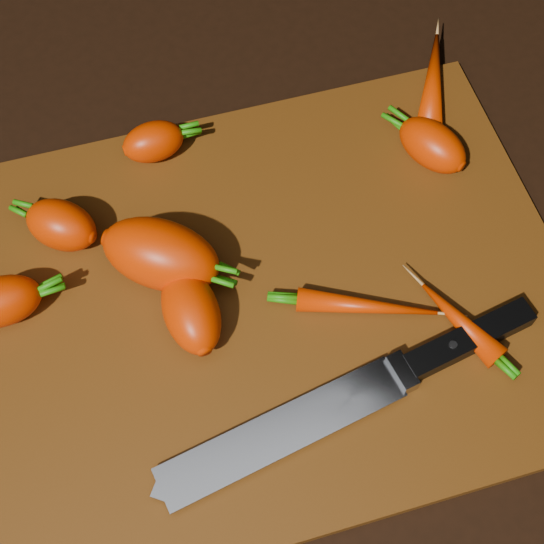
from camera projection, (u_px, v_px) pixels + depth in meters
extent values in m
cube|color=black|center=(275.00, 300.00, 0.66)|extent=(2.00, 2.00, 0.01)
cube|color=#5D330F|center=(275.00, 295.00, 0.65)|extent=(0.50, 0.40, 0.01)
ellipsoid|color=#EC3200|center=(2.00, 301.00, 0.62)|extent=(0.07, 0.05, 0.04)
ellipsoid|color=#EC3200|center=(61.00, 225.00, 0.65)|extent=(0.08, 0.07, 0.04)
ellipsoid|color=#EC3200|center=(161.00, 255.00, 0.63)|extent=(0.12, 0.11, 0.06)
ellipsoid|color=#EC3200|center=(191.00, 311.00, 0.61)|extent=(0.05, 0.08, 0.05)
ellipsoid|color=#EC3200|center=(153.00, 142.00, 0.70)|extent=(0.06, 0.04, 0.04)
ellipsoid|color=#EC3200|center=(432.00, 145.00, 0.69)|extent=(0.07, 0.08, 0.04)
ellipsoid|color=#EC3200|center=(433.00, 83.00, 0.74)|extent=(0.08, 0.13, 0.03)
ellipsoid|color=#EC3200|center=(367.00, 306.00, 0.63)|extent=(0.12, 0.06, 0.02)
ellipsoid|color=#EC3200|center=(460.00, 321.00, 0.62)|extent=(0.05, 0.09, 0.02)
cube|color=gray|center=(160.00, 492.00, 0.56)|extent=(0.21, 0.07, 0.00)
cube|color=gray|center=(289.00, 428.00, 0.58)|extent=(0.02, 0.03, 0.01)
cube|color=black|center=(361.00, 393.00, 0.59)|extent=(0.12, 0.04, 0.02)
cylinder|color=#B2B2B7|center=(342.00, 399.00, 0.58)|extent=(0.01, 0.01, 0.00)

